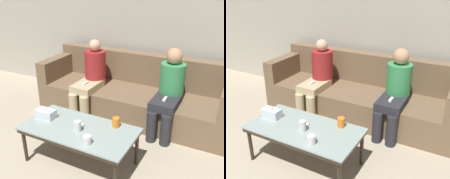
% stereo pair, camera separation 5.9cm
% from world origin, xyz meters
% --- Properties ---
extents(wall_back, '(12.00, 0.06, 2.60)m').
position_xyz_m(wall_back, '(0.00, 3.48, 1.30)').
color(wall_back, '#B7B2A3').
rests_on(wall_back, ground_plane).
extents(couch, '(2.79, 0.89, 0.88)m').
position_xyz_m(couch, '(0.00, 2.97, 0.31)').
color(couch, brown).
rests_on(couch, ground_plane).
extents(coffee_table, '(1.23, 0.62, 0.44)m').
position_xyz_m(coffee_table, '(-0.06, 1.63, 0.40)').
color(coffee_table, '#8C9E99').
rests_on(coffee_table, ground_plane).
extents(cup_near_left, '(0.07, 0.07, 0.12)m').
position_xyz_m(cup_near_left, '(-0.04, 1.57, 0.50)').
color(cup_near_left, silver).
rests_on(cup_near_left, coffee_table).
extents(cup_near_right, '(0.08, 0.08, 0.09)m').
position_xyz_m(cup_near_right, '(0.16, 1.42, 0.49)').
color(cup_near_right, silver).
rests_on(cup_near_right, coffee_table).
extents(cup_far_center, '(0.08, 0.08, 0.11)m').
position_xyz_m(cup_far_center, '(0.27, 1.83, 0.50)').
color(cup_far_center, orange).
rests_on(cup_far_center, coffee_table).
extents(tissue_box, '(0.22, 0.12, 0.13)m').
position_xyz_m(tissue_box, '(-0.53, 1.64, 0.50)').
color(tissue_box, silver).
rests_on(tissue_box, coffee_table).
extents(game_remote, '(0.04, 0.15, 0.02)m').
position_xyz_m(game_remote, '(-0.06, 1.63, 0.45)').
color(game_remote, white).
rests_on(game_remote, coffee_table).
extents(seated_person_left_end, '(0.31, 0.70, 1.10)m').
position_xyz_m(seated_person_left_end, '(-0.58, 2.73, 0.58)').
color(seated_person_left_end, tan).
rests_on(seated_person_left_end, ground_plane).
extents(seated_person_mid_left, '(0.32, 0.69, 1.11)m').
position_xyz_m(seated_person_mid_left, '(0.58, 2.74, 0.59)').
color(seated_person_mid_left, '#28282D').
rests_on(seated_person_mid_left, ground_plane).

